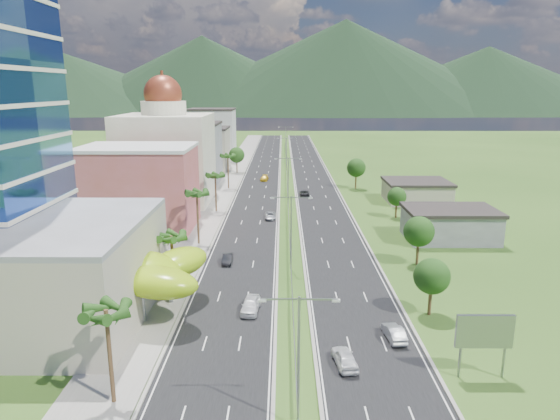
{
  "coord_description": "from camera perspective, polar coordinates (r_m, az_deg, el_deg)",
  "views": [
    {
      "loc": [
        -1.23,
        -59.04,
        25.94
      ],
      "look_at": [
        -1.64,
        17.92,
        7.0
      ],
      "focal_mm": 32.0,
      "sensor_mm": 36.0,
      "label": 1
    }
  ],
  "objects": [
    {
      "name": "leafy_tree_rd",
      "position": [
        132.04,
        8.71,
        4.8
      ],
      "size": [
        4.9,
        4.9,
        8.05
      ],
      "color": "#47301C",
      "rests_on": "ground"
    },
    {
      "name": "streetlight_median_a",
      "position": [
        39.1,
        2.14,
        -15.59
      ],
      "size": [
        6.04,
        0.25,
        11.0
      ],
      "color": "gray",
      "rests_on": "ground"
    },
    {
      "name": "shed_far",
      "position": [
        120.6,
        15.32,
        1.98
      ],
      "size": [
        14.0,
        12.0,
        4.4
      ],
      "primitive_type": "cube",
      "color": "#B2AA92",
      "rests_on": "ground"
    },
    {
      "name": "mountain_ridge",
      "position": [
        513.36,
        7.29,
        10.82
      ],
      "size": [
        860.0,
        140.0,
        90.0
      ],
      "primitive_type": null,
      "color": "black",
      "rests_on": "ground"
    },
    {
      "name": "road_right",
      "position": [
        151.53,
        3.61,
        3.95
      ],
      "size": [
        11.0,
        260.0,
        0.04
      ],
      "primitive_type": "cube",
      "color": "black",
      "rests_on": "ground"
    },
    {
      "name": "domed_building",
      "position": [
        118.04,
        -12.89,
        6.38
      ],
      "size": [
        20.0,
        20.0,
        28.7
      ],
      "color": "beige",
      "rests_on": "ground"
    },
    {
      "name": "leafy_tree_ra",
      "position": [
        60.54,
        16.96,
        -7.27
      ],
      "size": [
        4.2,
        4.2,
        6.9
      ],
      "color": "#47301C",
      "rests_on": "ground"
    },
    {
      "name": "shed_near",
      "position": [
        92.01,
        18.82,
        -1.69
      ],
      "size": [
        15.0,
        10.0,
        5.0
      ],
      "primitive_type": "cube",
      "color": "slate",
      "rests_on": "ground"
    },
    {
      "name": "leafy_tree_lfar",
      "position": [
        156.03,
        -4.97,
        6.28
      ],
      "size": [
        4.9,
        4.9,
        8.05
      ],
      "color": "#47301C",
      "rests_on": "ground"
    },
    {
      "name": "median_guardrail",
      "position": [
        133.46,
        0.83,
        2.89
      ],
      "size": [
        0.1,
        216.06,
        0.76
      ],
      "color": "gray",
      "rests_on": "ground"
    },
    {
      "name": "car_dark_far_right",
      "position": [
        122.63,
        2.82,
        1.94
      ],
      "size": [
        2.29,
        4.87,
        1.35
      ],
      "primitive_type": "imported",
      "rotation": [
        0.0,
        0.0,
        3.15
      ],
      "color": "black",
      "rests_on": "road_right"
    },
    {
      "name": "leafy_tree_rb",
      "position": [
        76.72,
        15.59,
        -2.4
      ],
      "size": [
        4.55,
        4.55,
        7.47
      ],
      "color": "#47301C",
      "rests_on": "ground"
    },
    {
      "name": "billboard",
      "position": [
        49.79,
        22.34,
        -12.9
      ],
      "size": [
        5.2,
        0.35,
        6.2
      ],
      "color": "gray",
      "rests_on": "ground"
    },
    {
      "name": "palm_tree_b",
      "position": [
        65.47,
        -12.32,
        -3.26
      ],
      "size": [
        3.6,
        3.6,
        8.1
      ],
      "color": "#47301C",
      "rests_on": "ground"
    },
    {
      "name": "car_silver_mid_left",
      "position": [
        101.02,
        -1.11,
        -0.65
      ],
      "size": [
        2.27,
        4.72,
        1.3
      ],
      "primitive_type": "imported",
      "rotation": [
        0.0,
        0.0,
        0.03
      ],
      "color": "#A4A7AC",
      "rests_on": "road_left"
    },
    {
      "name": "mall_podium",
      "position": [
        64.64,
        -28.33,
        -6.34
      ],
      "size": [
        30.0,
        24.0,
        11.0
      ],
      "primitive_type": "cube",
      "color": "#B2AA92",
      "rests_on": "ground"
    },
    {
      "name": "palm_tree_d",
      "position": [
        106.61,
        -7.41,
        3.77
      ],
      "size": [
        3.6,
        3.6,
        8.6
      ],
      "color": "#47301C",
      "rests_on": "ground"
    },
    {
      "name": "car_dark_left",
      "position": [
        76.24,
        -6.03,
        -5.58
      ],
      "size": [
        1.49,
        4.07,
        1.33
      ],
      "primitive_type": "imported",
      "rotation": [
        0.0,
        0.0,
        0.02
      ],
      "color": "black",
      "rests_on": "road_left"
    },
    {
      "name": "road_left",
      "position": [
        151.4,
        -2.08,
        3.96
      ],
      "size": [
        11.0,
        260.0,
        0.04
      ],
      "primitive_type": "cube",
      "color": "black",
      "rests_on": "ground"
    },
    {
      "name": "midrise_white",
      "position": [
        186.6,
        -7.72,
        8.49
      ],
      "size": [
        16.0,
        15.0,
        18.0
      ],
      "primitive_type": "cube",
      "color": "silver",
      "rests_on": "ground"
    },
    {
      "name": "leafy_tree_rc",
      "position": [
        103.99,
        13.21,
        1.49
      ],
      "size": [
        3.85,
        3.85,
        6.33
      ],
      "color": "#47301C",
      "rests_on": "ground"
    },
    {
      "name": "sidewalk_left",
      "position": [
        152.09,
        -5.66,
        3.96
      ],
      "size": [
        7.0,
        260.0,
        0.12
      ],
      "primitive_type": "cube",
      "color": "gray",
      "rests_on": "ground"
    },
    {
      "name": "midrise_beige",
      "position": [
        164.24,
        -8.79,
        6.87
      ],
      "size": [
        16.0,
        15.0,
        13.0
      ],
      "primitive_type": "cube",
      "color": "#B2AA92",
      "rests_on": "ground"
    },
    {
      "name": "palm_tree_c",
      "position": [
        84.11,
        -9.47,
        1.67
      ],
      "size": [
        3.6,
        3.6,
        9.6
      ],
      "color": "#47301C",
      "rests_on": "ground"
    },
    {
      "name": "streetlight_median_c",
      "position": [
        110.72,
        0.94,
        3.84
      ],
      "size": [
        6.04,
        0.25,
        11.0
      ],
      "color": "gray",
      "rests_on": "ground"
    },
    {
      "name": "car_white_near_left",
      "position": [
        60.3,
        -3.37,
        -10.76
      ],
      "size": [
        2.42,
        5.09,
        1.68
      ],
      "primitive_type": "imported",
      "rotation": [
        0.0,
        0.0,
        -0.09
      ],
      "color": "white",
      "rests_on": "road_left"
    },
    {
      "name": "car_silver_right",
      "position": [
        55.53,
        12.89,
        -13.49
      ],
      "size": [
        2.02,
        4.65,
        1.49
      ],
      "primitive_type": "imported",
      "rotation": [
        0.0,
        0.0,
        3.24
      ],
      "color": "#A6A8AE",
      "rests_on": "road_right"
    },
    {
      "name": "motorcycle",
      "position": [
        58.86,
        -10.8,
        -11.86
      ],
      "size": [
        0.9,
        2.06,
        1.27
      ],
      "primitive_type": "imported",
      "rotation": [
        0.0,
        0.0,
        0.15
      ],
      "color": "black",
      "rests_on": "road_left"
    },
    {
      "name": "midrise_grey",
      "position": [
        142.54,
        -10.18,
        6.38
      ],
      "size": [
        16.0,
        15.0,
        16.0
      ],
      "primitive_type": "cube",
      "color": "slate",
      "rests_on": "ground"
    },
    {
      "name": "lime_canopy",
      "position": [
        61.81,
        -17.52,
        -6.66
      ],
      "size": [
        18.0,
        15.0,
        7.4
      ],
      "color": "#90BB12",
      "rests_on": "ground"
    },
    {
      "name": "pink_shophouse",
      "position": [
        96.67,
        -15.79,
        2.3
      ],
      "size": [
        20.0,
        15.0,
        15.0
      ],
      "primitive_type": "cube",
      "color": "#B9574C",
      "rests_on": "ground"
    },
    {
      "name": "palm_tree_a",
      "position": [
        43.55,
        -19.24,
        -11.3
      ],
      "size": [
        3.6,
        3.6,
        9.1
      ],
      "color": "#47301C",
      "rests_on": "ground"
    },
    {
      "name": "car_yellow_far_left",
      "position": [
        142.92,
        -1.79,
        3.67
      ],
      "size": [
        2.4,
        5.06,
        1.43
      ],
      "primitive_type": "imported",
      "rotation": [
        0.0,
        0.0,
        -0.08
      ],
      "color": "gold",
      "rests_on": "road_left"
    },
    {
      "name": "streetlight_median_b",
      "position": [
        71.67,
        1.28,
        -1.71
      ],
      "size": [
        6.04,
        0.25,
        11.0
      ],
      "color": "gray",
      "rests_on": "ground"
    },
    {
      "name": "streetlight_median_d",
      "position": [
        155.23,
        0.76,
        6.72
      ],
      "size": [
        6.04,
        0.25,
        11.0
      ],
      "color": "gray",
      "rests_on": "ground"
    },
    {
      "name": "palm_tree_e",
      "position": [
        131.02,
        -5.98,
        6.02
      ],
      "size": [
        3.6,
        3.6,
        9.4
      ],
      "color": "#47301C",
      "rests_on": "ground"
    },
    {
      "name": "ground",
      "position": [
        64.5,
        1.39,
        -9.89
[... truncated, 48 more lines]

